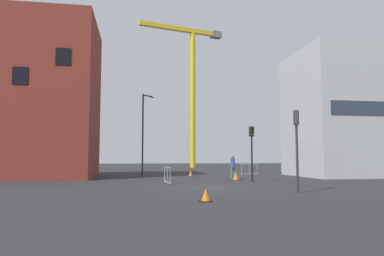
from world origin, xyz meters
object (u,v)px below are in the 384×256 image
Objects in this scene: traffic_light_far at (297,137)px; construction_crane at (192,76)px; traffic_cone_by_barrier at (236,176)px; traffic_light_median at (252,144)px; pedestrian_walking at (233,165)px; traffic_cone_striped at (206,196)px; traffic_cone_on_verge at (191,174)px; streetlamp_tall at (144,128)px.

construction_crane is at bearing 87.80° from traffic_light_far.
traffic_light_median is at bearing -66.48° from traffic_cone_by_barrier.
pedestrian_walking is at bearing -93.27° from construction_crane.
pedestrian_walking is at bearing 70.05° from traffic_cone_striped.
traffic_cone_on_verge is 6.17m from traffic_cone_by_barrier.
traffic_light_far reaches higher than traffic_cone_on_verge.
traffic_light_median is 12.00m from traffic_cone_striped.
construction_crane is 44.41m from traffic_light_far.
traffic_light_far is at bearing 26.76° from traffic_cone_striped.
traffic_cone_by_barrier is at bearing 68.71° from traffic_cone_striped.
streetlamp_tall is 11.67× the size of traffic_cone_by_barrier.
traffic_light_far reaches higher than traffic_cone_by_barrier.
traffic_light_median is at bearing -78.36° from pedestrian_walking.
traffic_light_far reaches higher than traffic_cone_striped.
traffic_cone_by_barrier is at bearing -41.16° from streetlamp_tall.
pedestrian_walking is 2.97× the size of traffic_cone_by_barrier.
traffic_cone_by_barrier is at bearing -95.75° from pedestrian_walking.
pedestrian_walking is 5.19m from traffic_cone_on_verge.
traffic_light_median is at bearing -66.09° from traffic_cone_on_verge.
traffic_light_median is (-1.22, -34.59, -12.84)m from construction_crane.
traffic_light_median is 7.88× the size of traffic_cone_striped.
traffic_light_far is at bearing -92.20° from construction_crane.
streetlamp_tall reaches higher than traffic_cone_striped.
traffic_cone_by_barrier is at bearing 91.81° from traffic_light_far.
traffic_light_median is (7.37, -7.46, -1.66)m from streetlamp_tall.
traffic_cone_striped is at bearing -117.48° from traffic_light_median.
streetlamp_tall is at bearing 138.84° from traffic_cone_by_barrier.
streetlamp_tall is 9.69m from traffic_cone_by_barrier.
traffic_cone_striped is (-5.01, -2.53, -2.45)m from traffic_light_far.
traffic_light_far reaches higher than pedestrian_walking.
traffic_cone_on_verge reaches higher than traffic_cone_striped.
construction_crane is 6.17× the size of traffic_light_median.
streetlamp_tall is 18.45m from traffic_cone_striped.
traffic_cone_by_barrier is (-1.94, -32.94, -15.17)m from construction_crane.
construction_crane is at bearing 87.98° from traffic_light_median.
traffic_cone_on_verge is (-4.45, -27.30, -15.20)m from construction_crane.
traffic_light_median reaches higher than traffic_cone_on_verge.
construction_crane is at bearing 86.73° from pedestrian_walking.
streetlamp_tall is 1.84× the size of traffic_light_far.
construction_crane is 36.31m from traffic_cone_by_barrier.
traffic_light_far is 7.92m from traffic_light_median.
construction_crane is 48.65× the size of traffic_cone_striped.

